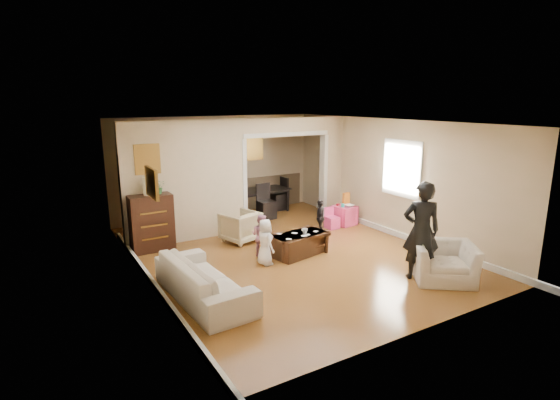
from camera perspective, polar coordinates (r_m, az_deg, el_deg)
floor at (r=8.78m, az=0.67°, el=-6.94°), size 7.00×7.00×0.00m
partition_left at (r=9.47m, az=-12.19°, el=2.41°), size 2.75×0.18×2.60m
partition_right at (r=11.26m, az=6.73°, el=4.30°), size 0.55×0.18×2.60m
partition_header at (r=10.37m, az=0.75°, el=9.89°), size 2.22×0.18×0.35m
window_pane at (r=9.77m, az=15.81°, el=4.02°), size 0.03×0.95×1.10m
framed_art_partition at (r=9.07m, az=-17.11°, el=5.18°), size 0.45×0.03×0.55m
framed_art_sofa_wall at (r=6.75m, az=-16.60°, el=2.19°), size 0.03×0.55×0.40m
framed_art_alcove at (r=11.86m, az=-3.41°, el=6.77°), size 0.45×0.03×0.55m
sofa at (r=6.87m, az=-10.03°, el=-10.27°), size 0.96×2.18×0.63m
armchair_back at (r=9.40m, az=-5.25°, el=-3.52°), size 0.88×0.90×0.66m
armchair_front at (r=7.91m, az=20.78°, el=-7.66°), size 1.31×1.29×0.64m
dresser at (r=9.15m, az=-16.64°, el=-2.87°), size 0.84×0.47×1.16m
table_lamp at (r=8.98m, az=-16.95°, el=1.78°), size 0.22×0.22×0.36m
potted_plant at (r=9.03m, az=-15.71°, el=1.65°), size 0.24×0.21×0.27m
coffee_table at (r=8.64m, az=2.54°, el=-5.81°), size 1.23×0.80×0.43m
coffee_cup at (r=8.57m, az=3.31°, el=-4.13°), size 0.13×0.13×0.10m
play_table at (r=10.74m, az=8.49°, el=-2.01°), size 0.56×0.56×0.47m
cereal_box at (r=10.80m, az=8.72°, el=0.17°), size 0.21×0.10×0.30m
cyan_cup at (r=10.57m, az=8.29°, el=-0.71°), size 0.08×0.08×0.08m
toy_block at (r=10.69m, az=7.64°, el=-0.61°), size 0.10×0.09×0.05m
play_bowl at (r=10.62m, az=9.16°, el=-0.75°), size 0.26×0.26×0.06m
dining_table at (r=11.71m, az=-3.33°, el=-0.17°), size 1.91×1.17×0.64m
adult_person at (r=7.69m, az=18.14°, el=-3.86°), size 0.75×0.68×1.71m
child_kneel_a at (r=8.03m, az=-1.97°, el=-5.59°), size 0.30×0.44×0.88m
child_kneel_b at (r=8.48m, az=-2.54°, el=-4.68°), size 0.49×0.52×0.85m
child_toddler at (r=9.74m, az=5.33°, el=-2.35°), size 0.47×0.52×0.85m
craft_papers at (r=8.54m, az=2.53°, el=-4.53°), size 0.85×0.49×0.00m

